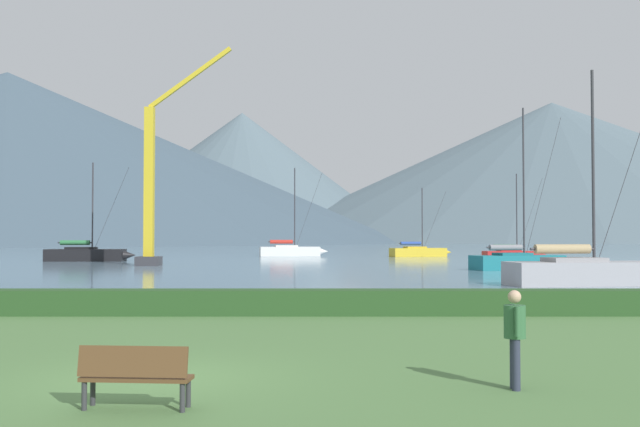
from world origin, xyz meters
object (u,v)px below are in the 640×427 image
Objects in this scene: sailboat_slip_6 at (522,261)px; sailboat_slip_7 at (517,255)px; sailboat_slip_4 at (294,250)px; sailboat_slip_5 at (422,252)px; sailboat_slip_2 at (588,271)px; park_bench_near_path at (139,373)px; sailboat_slip_1 at (91,254)px; person_standing_walker at (519,331)px; dock_crane at (156,192)px.

sailboat_slip_6 reaches higher than sailboat_slip_7.
sailboat_slip_4 is 43.78m from sailboat_slip_6.
sailboat_slip_5 is (16.19, -2.77, -0.09)m from sailboat_slip_4.
sailboat_slip_6 reaches higher than sailboat_slip_2.
sailboat_slip_7 reaches higher than park_bench_near_path.
sailboat_slip_6 is at bearing 77.48° from sailboat_slip_2.
sailboat_slip_4 is (-17.58, 57.44, -0.01)m from sailboat_slip_2.
sailboat_slip_1 is 43.91m from sailboat_slip_6.
sailboat_slip_4 reaches higher than sailboat_slip_1.
park_bench_near_path is at bearing -97.72° from sailboat_slip_4.
sailboat_slip_2 is 0.91× the size of sailboat_slip_6.
park_bench_near_path is at bearing -126.66° from sailboat_slip_6.
sailboat_slip_6 is at bearing -72.82° from sailboat_slip_4.
park_bench_near_path is 1.00× the size of person_standing_walker.
sailboat_slip_6 is 31.33m from dock_crane.
sailboat_slip_1 is 1.09× the size of sailboat_slip_7.
sailboat_slip_5 is 5.22× the size of park_bench_near_path.
sailboat_slip_7 is (8.44, -13.15, -0.06)m from sailboat_slip_5.
park_bench_near_path is (21.28, -65.77, -0.21)m from sailboat_slip_1.
sailboat_slip_2 is 32.39m from park_bench_near_path.
sailboat_slip_5 is 15.62m from sailboat_slip_7.
sailboat_slip_2 is at bearing 72.31° from person_standing_walker.
dock_crane is at bearing -117.42° from sailboat_slip_4.
dock_crane reaches higher than sailboat_slip_1.
sailboat_slip_5 is at bearing -18.17° from sailboat_slip_4.
sailboat_slip_1 is 44.97m from sailboat_slip_7.
sailboat_slip_2 is at bearing -109.69° from sailboat_slip_6.
person_standing_walker is at bearing -110.50° from sailboat_slip_5.
sailboat_slip_2 reaches higher than sailboat_slip_1.
sailboat_slip_2 is at bearing -42.56° from dock_crane.
park_bench_near_path is at bearing -114.44° from sailboat_slip_5.
sailboat_slip_1 reaches higher than sailboat_slip_7.
sailboat_slip_4 reaches higher than sailboat_slip_5.
sailboat_slip_4 is 6.89× the size of park_bench_near_path.
person_standing_walker is at bearing -119.95° from sailboat_slip_2.
sailboat_slip_2 is 6.85× the size of person_standing_walker.
sailboat_slip_5 reaches higher than person_standing_walker.
sailboat_slip_4 reaches higher than park_bench_near_path.
sailboat_slip_2 reaches higher than sailboat_slip_5.
dock_crane is at bearing 112.82° from person_standing_walker.
sailboat_slip_4 is 0.92× the size of sailboat_slip_6.
sailboat_slip_6 is at bearing -15.21° from dock_crane.
sailboat_slip_6 is 24.23m from sailboat_slip_7.
dock_crane is (9.40, -11.84, 5.65)m from sailboat_slip_1.
sailboat_slip_6 reaches higher than park_bench_near_path.
sailboat_slip_6 is (39.13, -19.92, -0.05)m from sailboat_slip_1.
dock_crane is at bearing 107.05° from park_bench_near_path.
person_standing_walker is at bearing -120.37° from sailboat_slip_6.
sailboat_slip_4 is at bearing 141.61° from sailboat_slip_7.
park_bench_near_path is (-17.85, -45.84, -0.16)m from sailboat_slip_6.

